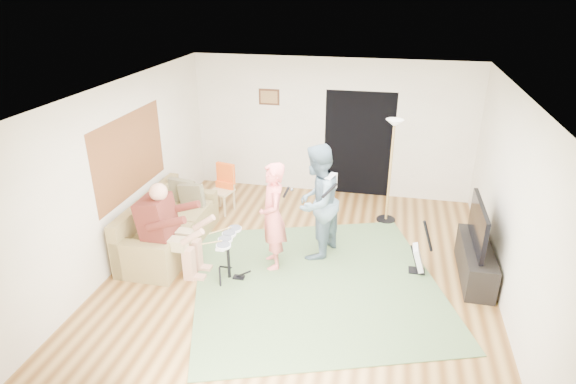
% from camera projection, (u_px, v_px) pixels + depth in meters
% --- Properties ---
extents(floor, '(6.00, 6.00, 0.00)m').
position_uv_depth(floor, '(302.00, 268.00, 7.29)').
color(floor, brown).
rests_on(floor, ground).
extents(walls, '(5.50, 6.00, 2.70)m').
position_uv_depth(walls, '(303.00, 187.00, 6.74)').
color(walls, silver).
rests_on(walls, floor).
extents(ceiling, '(6.00, 6.00, 0.00)m').
position_uv_depth(ceiling, '(305.00, 91.00, 6.19)').
color(ceiling, white).
rests_on(ceiling, walls).
extents(window_blinds, '(0.00, 2.05, 2.05)m').
position_uv_depth(window_blinds, '(130.00, 155.00, 7.37)').
color(window_blinds, brown).
rests_on(window_blinds, walls).
extents(doorway, '(2.10, 0.00, 2.10)m').
position_uv_depth(doorway, '(359.00, 144.00, 9.43)').
color(doorway, black).
rests_on(doorway, walls).
extents(picture_frame, '(0.42, 0.03, 0.32)m').
position_uv_depth(picture_frame, '(269.00, 97.00, 9.43)').
color(picture_frame, '#3F2314').
rests_on(picture_frame, walls).
extents(area_rug, '(4.34, 4.33, 0.02)m').
position_uv_depth(area_rug, '(316.00, 282.00, 6.93)').
color(area_rug, '#4D6940').
rests_on(area_rug, floor).
extents(sofa, '(0.87, 2.12, 0.86)m').
position_uv_depth(sofa, '(165.00, 231.00, 7.77)').
color(sofa, olive).
rests_on(sofa, floor).
extents(drummer, '(0.92, 0.51, 1.41)m').
position_uv_depth(drummer, '(171.00, 239.00, 7.00)').
color(drummer, '#5B2019').
rests_on(drummer, sofa).
extents(drum_kit, '(0.39, 0.70, 0.72)m').
position_uv_depth(drum_kit, '(228.00, 259.00, 6.93)').
color(drum_kit, black).
rests_on(drum_kit, floor).
extents(singer, '(0.59, 0.71, 1.66)m').
position_uv_depth(singer, '(273.00, 217.00, 7.05)').
color(singer, '#EF6B68').
rests_on(singer, floor).
extents(microphone, '(0.06, 0.06, 0.24)m').
position_uv_depth(microphone, '(286.00, 192.00, 6.84)').
color(microphone, black).
rests_on(microphone, singer).
extents(guitarist, '(0.92, 1.05, 1.82)m').
position_uv_depth(guitarist, '(317.00, 202.00, 7.31)').
color(guitarist, slate).
rests_on(guitarist, floor).
extents(guitar_held, '(0.26, 0.61, 0.26)m').
position_uv_depth(guitar_held, '(330.00, 183.00, 7.14)').
color(guitar_held, white).
rests_on(guitar_held, guitarist).
extents(guitar_spare, '(0.31, 0.28, 0.86)m').
position_uv_depth(guitar_spare, '(419.00, 258.00, 7.10)').
color(guitar_spare, black).
rests_on(guitar_spare, floor).
extents(torchiere_lamp, '(0.34, 0.34, 1.88)m').
position_uv_depth(torchiere_lamp, '(392.00, 153.00, 8.23)').
color(torchiere_lamp, black).
rests_on(torchiere_lamp, floor).
extents(dining_chair, '(0.47, 0.49, 0.91)m').
position_uv_depth(dining_chair, '(222.00, 195.00, 8.98)').
color(dining_chair, tan).
rests_on(dining_chair, floor).
extents(tv_cabinet, '(0.40, 1.40, 0.50)m').
position_uv_depth(tv_cabinet, '(475.00, 261.00, 7.00)').
color(tv_cabinet, black).
rests_on(tv_cabinet, floor).
extents(television, '(0.06, 1.19, 0.63)m').
position_uv_depth(television, '(478.00, 225.00, 6.77)').
color(television, black).
rests_on(television, tv_cabinet).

